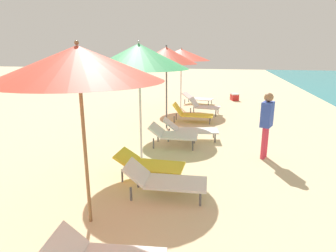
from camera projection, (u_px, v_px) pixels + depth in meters
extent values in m
cylinder|color=olive|center=(86.00, 156.00, 4.01)|extent=(0.05, 0.05, 2.10)
cone|color=#E54C38|center=(78.00, 63.00, 3.68)|extent=(2.26, 2.26, 0.46)
sphere|color=olive|center=(77.00, 43.00, 3.61)|extent=(0.06, 0.06, 0.06)
cube|color=white|center=(176.00, 183.00, 4.93)|extent=(1.09, 0.65, 0.04)
cube|color=white|center=(137.00, 172.00, 4.99)|extent=(0.40, 0.61, 0.32)
cylinder|color=#59595E|center=(201.00, 185.00, 5.14)|extent=(0.04, 0.04, 0.24)
cylinder|color=#59595E|center=(200.00, 199.00, 4.67)|extent=(0.04, 0.04, 0.24)
cylinder|color=#59595E|center=(138.00, 181.00, 5.31)|extent=(0.04, 0.04, 0.24)
cylinder|color=#59595E|center=(131.00, 194.00, 4.84)|extent=(0.04, 0.04, 0.24)
cube|color=white|center=(63.00, 251.00, 3.09)|extent=(0.40, 0.72, 0.31)
cylinder|color=silver|center=(140.00, 115.00, 6.50)|extent=(0.05, 0.05, 2.10)
cone|color=#3FB266|center=(139.00, 56.00, 6.16)|extent=(2.20, 2.20, 0.54)
sphere|color=silver|center=(139.00, 42.00, 6.08)|extent=(0.06, 0.06, 0.06)
cube|color=white|center=(180.00, 136.00, 7.56)|extent=(0.97, 0.74, 0.04)
cube|color=white|center=(156.00, 129.00, 7.62)|extent=(0.38, 0.71, 0.27)
cylinder|color=#59595E|center=(194.00, 139.00, 7.83)|extent=(0.04, 0.04, 0.28)
cylinder|color=#59595E|center=(193.00, 145.00, 7.26)|extent=(0.04, 0.04, 0.28)
cylinder|color=#59595E|center=(158.00, 137.00, 7.99)|extent=(0.04, 0.04, 0.28)
cylinder|color=#59595E|center=(154.00, 143.00, 7.41)|extent=(0.04, 0.04, 0.28)
cube|color=yellow|center=(159.00, 166.00, 5.59)|extent=(0.98, 0.63, 0.04)
cube|color=yellow|center=(127.00, 158.00, 5.70)|extent=(0.39, 0.62, 0.25)
cylinder|color=#59595E|center=(180.00, 170.00, 5.79)|extent=(0.04, 0.04, 0.26)
cylinder|color=#59595E|center=(175.00, 181.00, 5.31)|extent=(0.04, 0.04, 0.26)
cylinder|color=#59595E|center=(131.00, 166.00, 6.02)|extent=(0.04, 0.04, 0.26)
cylinder|color=#59595E|center=(122.00, 176.00, 5.53)|extent=(0.04, 0.04, 0.26)
cylinder|color=#4C4C51|center=(167.00, 97.00, 9.20)|extent=(0.05, 0.05, 2.08)
cone|color=#E54C38|center=(166.00, 55.00, 8.87)|extent=(1.95, 1.95, 0.52)
sphere|color=#4C4C51|center=(166.00, 46.00, 8.79)|extent=(0.06, 0.06, 0.06)
cube|color=yellow|center=(197.00, 115.00, 10.13)|extent=(1.13, 0.57, 0.04)
cube|color=yellow|center=(178.00, 109.00, 10.20)|extent=(0.32, 0.56, 0.41)
cylinder|color=#59595E|center=(210.00, 118.00, 10.30)|extent=(0.04, 0.04, 0.23)
cylinder|color=#59595E|center=(210.00, 121.00, 9.86)|extent=(0.04, 0.04, 0.23)
cylinder|color=#59595E|center=(176.00, 117.00, 10.52)|extent=(0.04, 0.04, 0.23)
cylinder|color=#59595E|center=(174.00, 119.00, 10.09)|extent=(0.04, 0.04, 0.23)
cube|color=white|center=(198.00, 131.00, 8.13)|extent=(1.23, 0.72, 0.04)
cube|color=white|center=(171.00, 124.00, 8.13)|extent=(0.49, 0.61, 0.34)
cylinder|color=#59595E|center=(214.00, 133.00, 8.36)|extent=(0.04, 0.04, 0.25)
cylinder|color=#59595E|center=(215.00, 138.00, 7.91)|extent=(0.04, 0.04, 0.25)
cylinder|color=#59595E|center=(169.00, 133.00, 8.44)|extent=(0.04, 0.04, 0.25)
cylinder|color=#59595E|center=(168.00, 137.00, 8.00)|extent=(0.04, 0.04, 0.25)
cylinder|color=silver|center=(181.00, 85.00, 12.43)|extent=(0.05, 0.05, 2.07)
cone|color=#E54C38|center=(181.00, 55.00, 12.10)|extent=(2.48, 2.48, 0.49)
sphere|color=silver|center=(181.00, 48.00, 12.03)|extent=(0.06, 0.06, 0.06)
cube|color=white|center=(201.00, 99.00, 13.58)|extent=(1.18, 0.86, 0.04)
cube|color=white|center=(187.00, 95.00, 13.83)|extent=(0.54, 0.71, 0.28)
cylinder|color=#59595E|center=(212.00, 101.00, 13.68)|extent=(0.04, 0.04, 0.22)
cylinder|color=#59595E|center=(208.00, 103.00, 13.20)|extent=(0.04, 0.04, 0.22)
cylinder|color=#59595E|center=(189.00, 100.00, 14.15)|extent=(0.04, 0.04, 0.22)
cylinder|color=#59595E|center=(185.00, 101.00, 13.67)|extent=(0.04, 0.04, 0.22)
cube|color=white|center=(208.00, 107.00, 11.31)|extent=(1.00, 0.75, 0.04)
cube|color=white|center=(194.00, 102.00, 11.44)|extent=(0.34, 0.66, 0.35)
cylinder|color=#59595E|center=(218.00, 111.00, 11.48)|extent=(0.04, 0.04, 0.27)
cylinder|color=#59595E|center=(216.00, 113.00, 10.99)|extent=(0.04, 0.04, 0.27)
cylinder|color=#59595E|center=(194.00, 109.00, 11.79)|extent=(0.04, 0.04, 0.27)
cylinder|color=#59595E|center=(191.00, 111.00, 11.31)|extent=(0.04, 0.04, 0.27)
cylinder|color=#D8334C|center=(266.00, 141.00, 6.78)|extent=(0.11, 0.11, 0.78)
cylinder|color=#D8334C|center=(264.00, 143.00, 6.64)|extent=(0.11, 0.11, 0.78)
cube|color=#334CB2|center=(267.00, 114.00, 6.54)|extent=(0.34, 0.42, 0.58)
sphere|color=#9E704C|center=(269.00, 97.00, 6.43)|extent=(0.21, 0.21, 0.21)
cube|color=red|center=(234.00, 97.00, 14.61)|extent=(0.46, 0.55, 0.30)
cube|color=white|center=(235.00, 94.00, 14.57)|extent=(0.47, 0.56, 0.05)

